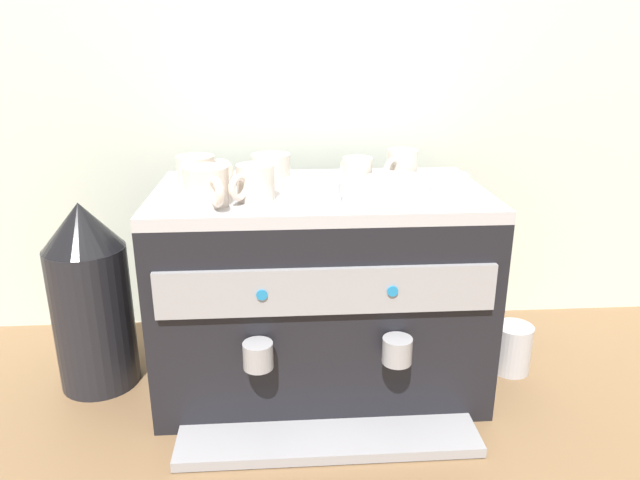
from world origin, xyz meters
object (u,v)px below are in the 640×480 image
(ceramic_bowl_0, at_px, (398,189))
(ceramic_bowl_2, at_px, (312,191))
(ceramic_cup_5, at_px, (254,183))
(milk_pitcher, at_px, (512,348))
(coffee_grinder, at_px, (91,297))
(ceramic_cup_1, at_px, (207,186))
(ceramic_cup_4, at_px, (401,168))
(ceramic_bowl_1, at_px, (444,182))
(espresso_machine, at_px, (320,290))
(ceramic_cup_0, at_px, (198,174))
(ceramic_cup_2, at_px, (270,170))
(ceramic_cup_3, at_px, (356,173))

(ceramic_bowl_0, xyz_separation_m, ceramic_bowl_2, (-0.17, -0.01, -0.00))
(ceramic_cup_5, height_order, milk_pitcher, ceramic_cup_5)
(ceramic_cup_5, height_order, coffee_grinder, ceramic_cup_5)
(ceramic_cup_1, height_order, ceramic_cup_4, ceramic_cup_4)
(ceramic_cup_4, distance_m, ceramic_bowl_1, 0.09)
(ceramic_bowl_2, relative_size, milk_pitcher, 0.98)
(coffee_grinder, bearing_deg, espresso_machine, -2.63)
(ceramic_cup_1, relative_size, ceramic_bowl_1, 1.21)
(ceramic_cup_4, xyz_separation_m, ceramic_bowl_1, (0.08, -0.04, -0.02))
(ceramic_bowl_1, xyz_separation_m, ceramic_bowl_2, (-0.27, -0.07, 0.00))
(ceramic_bowl_0, distance_m, ceramic_bowl_2, 0.17)
(ceramic_cup_0, xyz_separation_m, ceramic_bowl_0, (0.39, -0.08, -0.02))
(ceramic_cup_2, xyz_separation_m, coffee_grinder, (-0.39, -0.01, -0.27))
(ceramic_cup_0, xyz_separation_m, ceramic_cup_1, (0.03, -0.10, -0.00))
(ceramic_cup_3, height_order, milk_pitcher, ceramic_cup_3)
(ceramic_cup_4, relative_size, milk_pitcher, 0.77)
(ceramic_cup_1, xyz_separation_m, ceramic_cup_4, (0.39, 0.13, 0.00))
(ceramic_bowl_1, relative_size, milk_pitcher, 0.86)
(ceramic_cup_2, height_order, ceramic_cup_3, same)
(espresso_machine, xyz_separation_m, ceramic_cup_1, (-0.22, -0.10, 0.26))
(ceramic_cup_2, height_order, ceramic_bowl_2, ceramic_cup_2)
(ceramic_bowl_2, bearing_deg, ceramic_cup_0, 159.31)
(ceramic_cup_5, bearing_deg, ceramic_bowl_2, -7.63)
(ceramic_cup_0, distance_m, ceramic_bowl_1, 0.50)
(espresso_machine, relative_size, ceramic_cup_0, 6.07)
(ceramic_cup_0, bearing_deg, ceramic_cup_4, 4.11)
(espresso_machine, distance_m, ceramic_cup_0, 0.36)
(coffee_grinder, bearing_deg, ceramic_cup_5, -14.54)
(ceramic_cup_4, distance_m, coffee_grinder, 0.72)
(espresso_machine, bearing_deg, ceramic_bowl_0, -29.23)
(ceramic_cup_0, xyz_separation_m, ceramic_cup_3, (0.32, 0.00, -0.00))
(ceramic_cup_4, height_order, ceramic_bowl_2, ceramic_cup_4)
(espresso_machine, relative_size, ceramic_cup_3, 7.44)
(ceramic_bowl_1, distance_m, coffee_grinder, 0.79)
(espresso_machine, bearing_deg, ceramic_cup_3, -0.07)
(ceramic_bowl_0, bearing_deg, ceramic_cup_4, 76.12)
(espresso_machine, height_order, ceramic_cup_5, ceramic_cup_5)
(ceramic_cup_4, xyz_separation_m, coffee_grinder, (-0.67, -0.00, -0.27))
(ceramic_cup_0, bearing_deg, coffee_grinder, 174.25)
(ceramic_cup_4, height_order, ceramic_cup_5, ceramic_cup_4)
(ceramic_bowl_2, bearing_deg, ceramic_cup_3, 42.07)
(ceramic_cup_4, distance_m, ceramic_bowl_2, 0.23)
(espresso_machine, bearing_deg, ceramic_cup_1, -155.24)
(espresso_machine, relative_size, ceramic_cup_4, 7.74)
(ceramic_bowl_0, distance_m, ceramic_bowl_1, 0.13)
(ceramic_cup_2, bearing_deg, milk_pitcher, -3.30)
(espresso_machine, height_order, ceramic_bowl_0, ceramic_bowl_0)
(ceramic_cup_1, relative_size, coffee_grinder, 0.28)
(ceramic_cup_5, distance_m, coffee_grinder, 0.46)
(ceramic_cup_1, height_order, milk_pitcher, ceramic_cup_1)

